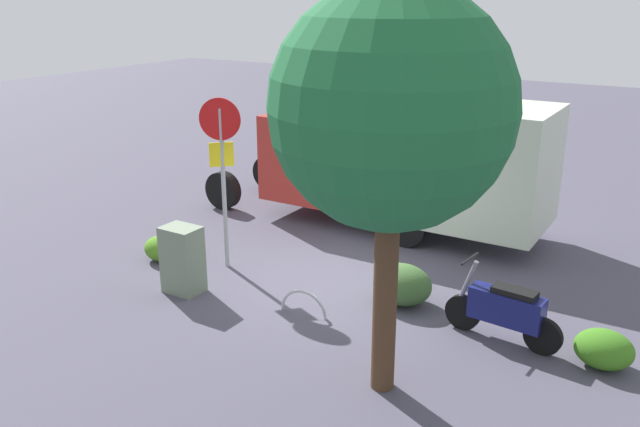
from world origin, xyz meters
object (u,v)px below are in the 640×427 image
object	(u,v)px
motorcycle	(505,310)
street_tree	(391,110)
box_truck_near	(402,157)
bike_rack_hoop	(303,314)
stop_sign	(222,157)
utility_cabinet	(183,260)

from	to	relation	value
motorcycle	street_tree	xyz separation A→B (m)	(1.01, 2.00, 3.16)
box_truck_near	bike_rack_hoop	distance (m)	4.88
stop_sign	utility_cabinet	bearing A→B (deg)	93.17
stop_sign	box_truck_near	bearing A→B (deg)	-117.07
stop_sign	bike_rack_hoop	world-z (taller)	stop_sign
street_tree	bike_rack_hoop	bearing A→B (deg)	-30.88
box_truck_near	street_tree	size ratio (longest dim) A/B	1.50
stop_sign	motorcycle	bearing A→B (deg)	178.89
motorcycle	stop_sign	distance (m)	5.57
box_truck_near	stop_sign	world-z (taller)	stop_sign
street_tree	utility_cabinet	world-z (taller)	street_tree
bike_rack_hoop	stop_sign	bearing A→B (deg)	-21.39
utility_cabinet	bike_rack_hoop	bearing A→B (deg)	-171.02
box_truck_near	street_tree	xyz separation A→B (m)	(-2.43, 5.79, 2.09)
motorcycle	bike_rack_hoop	xyz separation A→B (m)	(3.02, 0.80, -0.52)
street_tree	motorcycle	bearing A→B (deg)	-116.73
bike_rack_hoop	motorcycle	bearing A→B (deg)	-165.17
stop_sign	utility_cabinet	size ratio (longest dim) A/B	2.70
street_tree	stop_sign	bearing A→B (deg)	-26.00
motorcycle	box_truck_near	bearing A→B (deg)	-41.98
utility_cabinet	motorcycle	bearing A→B (deg)	-167.62
stop_sign	utility_cabinet	xyz separation A→B (m)	(-0.07, 1.26, -1.54)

